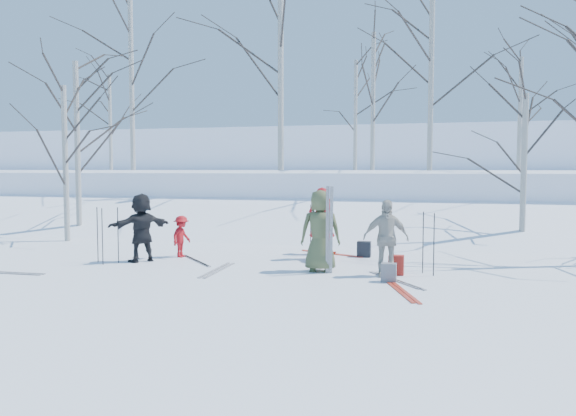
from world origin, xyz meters
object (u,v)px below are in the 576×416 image
(skier_olive_center, at_px, (320,231))
(skier_redor_behind, at_px, (323,225))
(skier_grey_west, at_px, (141,228))
(backpack_grey, at_px, (389,273))
(skier_red_seated, at_px, (181,236))
(backpack_red, at_px, (396,265))
(backpack_dark, at_px, (364,249))
(skier_red_north, at_px, (322,223))
(skier_cream_east, at_px, (386,238))
(dog, at_px, (313,252))

(skier_olive_center, bearing_deg, skier_redor_behind, -90.35)
(skier_grey_west, distance_m, backpack_grey, 6.16)
(skier_olive_center, relative_size, skier_red_seated, 1.69)
(backpack_red, bearing_deg, skier_grey_west, 178.80)
(skier_grey_west, distance_m, backpack_dark, 5.61)
(skier_olive_center, distance_m, backpack_red, 1.79)
(skier_red_north, relative_size, skier_redor_behind, 1.19)
(skier_redor_behind, height_order, skier_grey_west, skier_grey_west)
(skier_red_north, relative_size, skier_grey_west, 1.08)
(skier_olive_center, height_order, skier_redor_behind, skier_olive_center)
(skier_redor_behind, bearing_deg, skier_cream_east, 129.90)
(skier_olive_center, distance_m, backpack_dark, 2.48)
(skier_olive_center, xyz_separation_m, backpack_red, (1.65, 0.03, -0.69))
(skier_redor_behind, bearing_deg, skier_red_north, 104.49)
(skier_olive_center, height_order, backpack_grey, skier_olive_center)
(skier_redor_behind, distance_m, backpack_dark, 1.29)
(skier_red_north, xyz_separation_m, backpack_dark, (0.99, 0.61, -0.70))
(skier_cream_east, bearing_deg, skier_red_seated, 154.32)
(skier_olive_center, height_order, skier_red_north, skier_olive_center)
(skier_red_north, xyz_separation_m, skier_redor_behind, (-0.14, 0.87, -0.14))
(skier_red_north, height_order, skier_grey_west, skier_red_north)
(skier_olive_center, relative_size, backpack_red, 4.30)
(skier_cream_east, bearing_deg, dog, 130.07)
(skier_cream_east, bearing_deg, backpack_dark, 94.87)
(skier_red_north, relative_size, skier_red_seated, 1.69)
(backpack_dark, bearing_deg, skier_redor_behind, 166.93)
(skier_redor_behind, xyz_separation_m, skier_grey_west, (-4.03, -2.39, 0.08))
(dog, bearing_deg, skier_redor_behind, -117.24)
(skier_cream_east, height_order, dog, skier_cream_east)
(skier_redor_behind, bearing_deg, dog, 96.54)
(skier_olive_center, relative_size, skier_cream_east, 1.11)
(skier_red_north, bearing_deg, skier_redor_behind, -84.87)
(backpack_red, bearing_deg, backpack_dark, 113.47)
(backpack_red, height_order, backpack_grey, backpack_red)
(skier_red_north, relative_size, backpack_red, 4.30)
(skier_redor_behind, bearing_deg, skier_grey_west, 35.81)
(skier_grey_west, bearing_deg, backpack_dark, 150.02)
(skier_red_north, bearing_deg, backpack_grey, 123.06)
(skier_red_seated, distance_m, skier_grey_west, 1.14)
(skier_cream_east, xyz_separation_m, backpack_red, (0.21, 0.23, -0.60))
(skier_redor_behind, distance_m, skier_red_seated, 3.71)
(backpack_grey, bearing_deg, skier_cream_east, 101.14)
(skier_redor_behind, distance_m, backpack_grey, 3.95)
(skier_redor_behind, distance_m, backpack_red, 3.33)
(skier_cream_east, distance_m, backpack_grey, 0.87)
(skier_olive_center, bearing_deg, skier_red_north, -89.90)
(skier_grey_west, xyz_separation_m, backpack_red, (6.14, -0.13, -0.63))
(backpack_dark, bearing_deg, dog, -136.47)
(skier_olive_center, xyz_separation_m, backpack_dark, (0.67, 2.28, -0.70))
(skier_red_seated, relative_size, skier_cream_east, 0.66)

